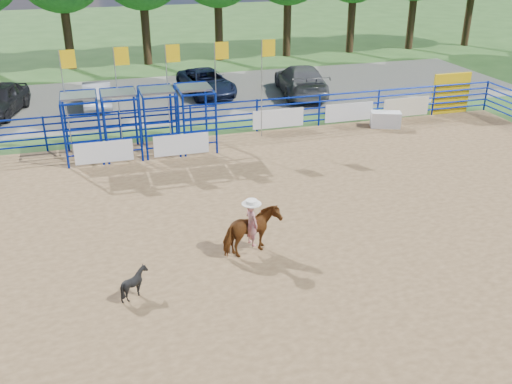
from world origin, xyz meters
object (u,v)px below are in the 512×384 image
(car_a, at_px, (0,100))
(car_b, at_px, (97,94))
(horse_and_rider, at_px, (252,228))
(car_c, at_px, (206,82))
(announcer_table, at_px, (386,120))
(calf, at_px, (135,283))
(car_d, at_px, (301,80))

(car_a, distance_m, car_b, 4.63)
(horse_and_rider, relative_size, car_b, 0.58)
(car_b, bearing_deg, car_a, 3.40)
(car_c, bearing_deg, horse_and_rider, -104.90)
(announcer_table, height_order, car_a, car_a)
(announcer_table, distance_m, calf, 16.16)
(announcer_table, relative_size, horse_and_rider, 0.58)
(horse_and_rider, height_order, car_d, horse_and_rider)
(horse_and_rider, distance_m, car_a, 18.29)
(car_a, distance_m, car_d, 15.50)
(car_b, bearing_deg, car_c, -171.59)
(car_b, xyz_separation_m, car_c, (5.86, 0.71, 0.02))
(announcer_table, height_order, car_c, car_c)
(horse_and_rider, bearing_deg, car_b, 101.96)
(car_a, xyz_separation_m, car_b, (4.62, 0.15, -0.10))
(car_c, xyz_separation_m, car_d, (5.01, -1.46, 0.13))
(car_c, bearing_deg, car_b, 179.77)
(horse_and_rider, bearing_deg, car_a, 116.38)
(car_c, bearing_deg, announcer_table, -57.31)
(calf, bearing_deg, announcer_table, -44.35)
(calf, distance_m, car_d, 20.05)
(car_a, height_order, car_d, car_d)
(announcer_table, bearing_deg, car_c, 129.80)
(announcer_table, distance_m, car_c, 10.48)
(car_a, bearing_deg, calf, -59.87)
(car_a, bearing_deg, announcer_table, -7.85)
(announcer_table, xyz_separation_m, calf, (-12.40, -10.36, 0.03))
(car_a, bearing_deg, car_c, 19.52)
(announcer_table, height_order, car_d, car_d)
(announcer_table, distance_m, horse_and_rider, 12.92)
(car_b, height_order, car_d, car_d)
(car_d, bearing_deg, car_a, 6.66)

